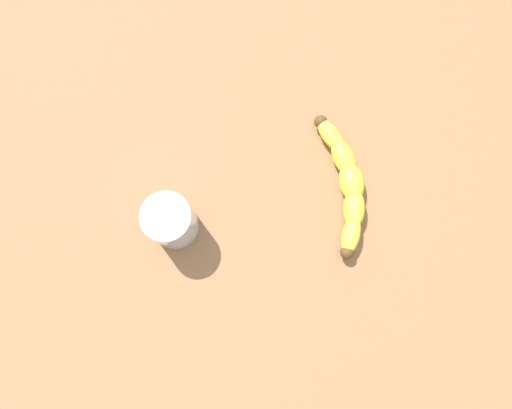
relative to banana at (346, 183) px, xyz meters
The scene contains 3 objects.
wooden_tabletop 16.19cm from the banana, 149.56° to the right, with size 120.00×120.00×3.00cm, color brown.
banana is the anchor object (origin of this frame).
smoothie_glass 27.52cm from the banana, 156.83° to the right, with size 7.21×7.21×9.15cm.
Camera 1 is at (2.69, -11.90, 75.69)cm, focal length 32.92 mm.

